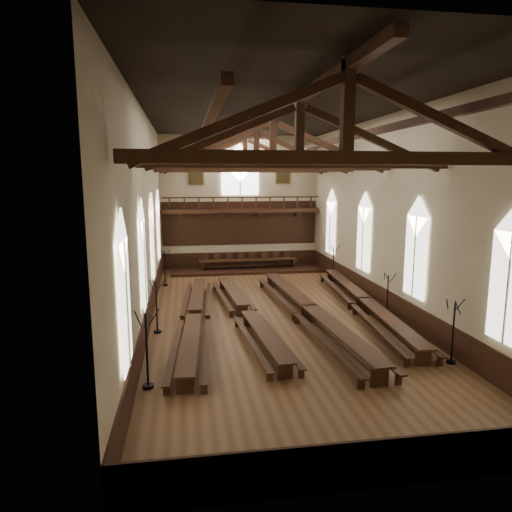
{
  "coord_description": "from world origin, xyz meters",
  "views": [
    {
      "loc": [
        -4.21,
        -21.64,
        6.9
      ],
      "look_at": [
        -0.58,
        1.5,
        2.85
      ],
      "focal_mm": 32.0,
      "sensor_mm": 36.0,
      "label": 1
    }
  ],
  "objects": [
    {
      "name": "roof_trusses",
      "position": [
        0.0,
        -0.0,
        8.22
      ],
      "size": [
        11.7,
        25.7,
        2.8
      ],
      "color": "#331B10",
      "rests_on": "room_walls"
    },
    {
      "name": "high_chairs",
      "position": [
        0.42,
        12.12,
        0.77
      ],
      "size": [
        6.8,
        0.5,
        1.06
      ],
      "color": "#331B10",
      "rests_on": "dais"
    },
    {
      "name": "candelabrum_left_far",
      "position": [
        -5.55,
        7.56,
        0.72
      ],
      "size": [
        0.64,
        0.73,
        2.38
      ],
      "color": "black",
      "rests_on": "ground"
    },
    {
      "name": "candelabrum_right_far",
      "position": [
        5.55,
        7.12,
        0.76
      ],
      "size": [
        0.72,
        0.75,
        2.5
      ],
      "color": "black",
      "rests_on": "ground"
    },
    {
      "name": "candelabrum_right_mid",
      "position": [
        5.55,
        -1.18,
        0.7
      ],
      "size": [
        0.64,
        0.71,
        2.31
      ],
      "color": "black",
      "rests_on": "ground"
    },
    {
      "name": "room_walls",
      "position": [
        0.0,
        0.0,
        6.46
      ],
      "size": [
        26.0,
        26.0,
        26.0
      ],
      "color": "#BBB28E",
      "rests_on": "ground"
    },
    {
      "name": "refectory_row_a",
      "position": [
        -3.85,
        -0.96,
        0.53
      ],
      "size": [
        1.93,
        14.26,
        0.73
      ],
      "color": "#331B10",
      "rests_on": "ground"
    },
    {
      "name": "portraits",
      "position": [
        0.0,
        12.9,
        7.1
      ],
      "size": [
        7.75,
        0.09,
        1.45
      ],
      "color": "brown",
      "rests_on": "room_walls"
    },
    {
      "name": "refectory_row_d",
      "position": [
        4.93,
        0.06,
        0.56
      ],
      "size": [
        2.09,
        14.63,
        0.76
      ],
      "color": "#331B10",
      "rests_on": "ground"
    },
    {
      "name": "side_windows",
      "position": [
        -0.0,
        -0.0,
        3.74
      ],
      "size": [
        11.85,
        19.8,
        4.5
      ],
      "color": "silver",
      "rests_on": "room_walls"
    },
    {
      "name": "refectory_row_b",
      "position": [
        -1.42,
        -0.55,
        0.5
      ],
      "size": [
        1.87,
        13.92,
        0.69
      ],
      "color": "#331B10",
      "rests_on": "ground"
    },
    {
      "name": "dais",
      "position": [
        0.42,
        11.4,
        0.1
      ],
      "size": [
        11.4,
        2.89,
        0.19
      ],
      "primitive_type": "cube",
      "color": "black",
      "rests_on": "ground"
    },
    {
      "name": "candelabrum_left_near",
      "position": [
        -5.55,
        -7.07,
        0.82
      ],
      "size": [
        0.81,
        0.79,
        2.71
      ],
      "color": "black",
      "rests_on": "ground"
    },
    {
      "name": "refectory_row_c",
      "position": [
        1.62,
        -1.03,
        0.6
      ],
      "size": [
        2.12,
        15.12,
        0.82
      ],
      "color": "#331B10",
      "rests_on": "ground"
    },
    {
      "name": "high_table",
      "position": [
        0.42,
        11.4,
        0.77
      ],
      "size": [
        7.32,
        1.0,
        0.68
      ],
      "color": "#331B10",
      "rests_on": "dais"
    },
    {
      "name": "candelabrum_left_mid",
      "position": [
        -5.55,
        -1.55,
        0.75
      ],
      "size": [
        0.71,
        0.75,
        2.48
      ],
      "color": "black",
      "rests_on": "ground"
    },
    {
      "name": "wainscot_band",
      "position": [
        0.0,
        0.0,
        0.6
      ],
      "size": [
        12.0,
        26.0,
        1.2
      ],
      "color": "black",
      "rests_on": "ground"
    },
    {
      "name": "minstrels_gallery",
      "position": [
        0.0,
        12.66,
        3.91
      ],
      "size": [
        11.8,
        1.24,
        3.7
      ],
      "color": "#331B10",
      "rests_on": "room_walls"
    },
    {
      "name": "end_window",
      "position": [
        0.0,
        12.9,
        7.22
      ],
      "size": [
        2.8,
        0.12,
        3.8
      ],
      "color": "white",
      "rests_on": "room_walls"
    },
    {
      "name": "candelabrum_right_near",
      "position": [
        5.55,
        -6.77,
        0.75
      ],
      "size": [
        0.74,
        0.73,
        2.48
      ],
      "color": "black",
      "rests_on": "ground"
    },
    {
      "name": "ground",
      "position": [
        0.0,
        0.0,
        0.0
      ],
      "size": [
        26.0,
        26.0,
        0.0
      ],
      "primitive_type": "plane",
      "color": "brown",
      "rests_on": "ground"
    }
  ]
}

